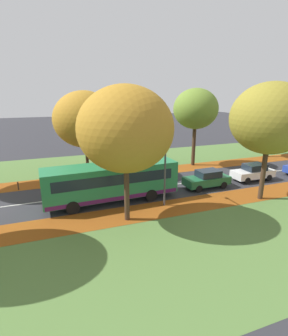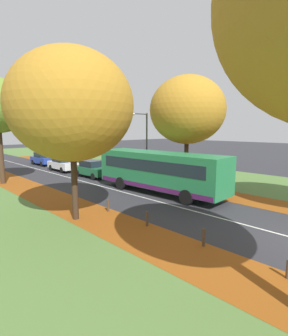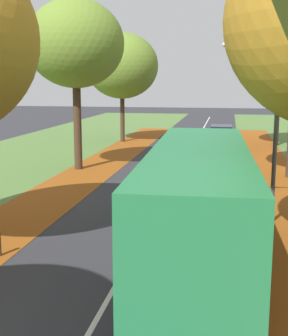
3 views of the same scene
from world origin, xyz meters
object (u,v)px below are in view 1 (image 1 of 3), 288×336
tree_left_near (85,119)px  tree_left_far (273,113)px  bus (111,181)px  car_white_following (253,172)px  tree_left_mid (196,109)px  streetlamp_right (163,157)px  bollard_fourth (55,182)px  bollard_third (18,186)px  car_green_lead (207,179)px  tree_right_near (126,129)px  bollard_fifth (89,178)px  tree_right_mid (270,119)px

tree_left_near → tree_left_far: size_ratio=1.04×
bus → car_white_following: bearing=91.1°
tree_left_mid → streetlamp_right: size_ratio=1.47×
bollard_fourth → tree_left_mid: bearing=96.8°
tree_left_near → bus: size_ratio=0.82×
tree_left_near → bus: bearing=6.0°
bollard_third → bus: bearing=53.9°
car_green_lead → bus: bearing=-89.8°
tree_right_near → car_green_lead: tree_right_near is taller
tree_left_near → bollard_third: bearing=-72.6°
tree_left_near → car_white_following: size_ratio=2.04×
bollard_fourth → bollard_fifth: 3.13m
tree_right_near → bollard_third: tree_right_near is taller
tree_left_near → tree_left_mid: 12.40m
bollard_fourth → car_green_lead: size_ratio=0.17×
tree_right_near → tree_left_far: bearing=115.4°
tree_left_near → tree_right_near: bearing=5.2°
car_white_following → tree_right_near: bearing=-75.0°
streetlamp_right → car_green_lead: bearing=110.1°
tree_left_far → bus: 24.72m
tree_left_far → streetlamp_right: 21.86m
tree_right_mid → bollard_third: tree_right_mid is taller
car_white_following → tree_left_near: bearing=-115.0°
tree_left_mid → bollard_fourth: size_ratio=11.98×
tree_right_near → bollard_third: size_ratio=11.90×
bollard_fourth → bus: size_ratio=0.07×
tree_right_mid → bus: size_ratio=0.87×
tree_left_near → car_green_lead: 13.01m
tree_right_near → bollard_fifth: tree_right_near is taller
streetlamp_right → bollard_fourth: bearing=-133.4°
tree_left_far → tree_right_mid: size_ratio=0.90×
tree_left_near → bollard_fifth: size_ratio=12.51×
tree_right_mid → car_green_lead: tree_right_mid is taller
bus → car_green_lead: 8.86m
tree_left_near → bollard_fifth: bearing=-5.4°
streetlamp_right → bollard_third: bearing=-123.6°
streetlamp_right → tree_left_mid: bearing=138.5°
bus → tree_right_near: bearing=3.4°
bollard_fifth → bollard_third: bearing=-89.4°
tree_right_mid → bollard_fifth: tree_right_mid is taller
car_green_lead → tree_left_far: bearing=117.2°
bollard_fifth → bus: bearing=10.1°
car_green_lead → streetlamp_right: bearing=-69.9°
tree_right_near → bus: bearing=-176.6°
tree_left_near → bollard_fourth: bearing=-59.5°
tree_left_mid → bus: tree_left_mid is taller
bollard_third → bus: 9.04m
bus → car_green_lead: bus is taller
car_green_lead → car_white_following: 5.48m
tree_right_near → bus: size_ratio=0.85×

